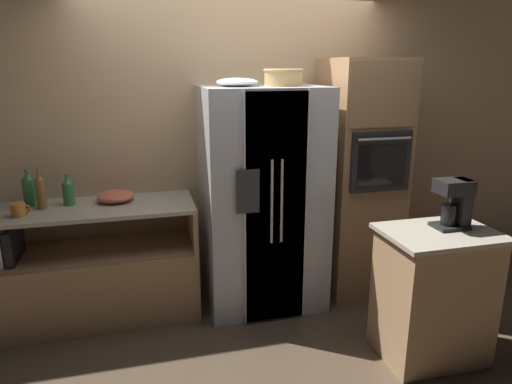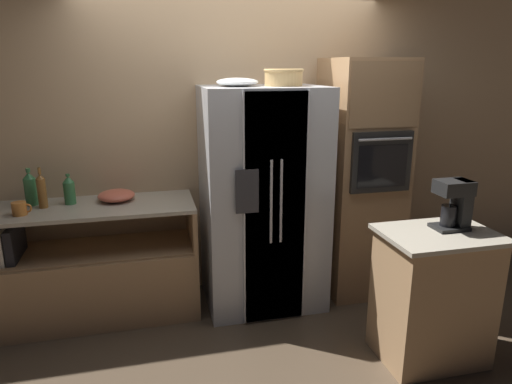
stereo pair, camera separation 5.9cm
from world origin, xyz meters
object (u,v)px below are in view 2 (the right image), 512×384
at_px(bottle_short, 42,191).
at_px(mug, 20,209).
at_px(wicker_basket, 284,77).
at_px(coffee_maker, 456,202).
at_px(bottle_tall, 69,190).
at_px(wall_oven, 360,179).
at_px(mixing_bowl, 116,195).
at_px(refrigerator, 263,199).
at_px(fruit_bowl, 237,82).
at_px(bottle_wide, 30,189).

xyz_separation_m(bottle_short, mug, (-0.13, -0.15, -0.09)).
distance_m(wicker_basket, coffee_maker, 1.54).
bearing_deg(bottle_tall, wall_oven, -2.80).
bearing_deg(bottle_short, mixing_bowl, 6.51).
xyz_separation_m(bottle_tall, bottle_short, (-0.18, -0.06, 0.02)).
bearing_deg(bottle_short, wicker_basket, -3.98).
distance_m(mug, coffee_maker, 3.01).
xyz_separation_m(refrigerator, bottle_short, (-1.69, 0.10, 0.15)).
bearing_deg(wall_oven, fruit_bowl, -177.12).
height_order(bottle_short, mug, bottle_short).
distance_m(wall_oven, mug, 2.70).
height_order(mug, coffee_maker, coffee_maker).
distance_m(refrigerator, bottle_tall, 1.52).
xyz_separation_m(refrigerator, wicker_basket, (0.15, -0.02, 0.98)).
distance_m(mug, mixing_bowl, 0.69).
relative_size(bottle_short, mug, 2.29).
relative_size(mug, coffee_maker, 0.41).
bearing_deg(bottle_wide, mug, -96.56).
height_order(refrigerator, mixing_bowl, refrigerator).
height_order(mixing_bowl, coffee_maker, coffee_maker).
relative_size(refrigerator, bottle_wide, 6.27).
bearing_deg(wicker_basket, coffee_maker, -47.82).
relative_size(fruit_bowl, mug, 2.35).
bearing_deg(mug, wall_oven, 1.95).
relative_size(wall_oven, fruit_bowl, 6.35).
bearing_deg(bottle_wide, wall_oven, -3.34).
height_order(refrigerator, wicker_basket, wicker_basket).
height_order(bottle_wide, coffee_maker, coffee_maker).
distance_m(bottle_wide, mug, 0.26).
bearing_deg(mixing_bowl, coffee_maker, -27.98).
xyz_separation_m(bottle_tall, mixing_bowl, (0.34, 0.00, -0.07)).
bearing_deg(mug, wicker_basket, 0.66).
xyz_separation_m(fruit_bowl, bottle_short, (-1.48, 0.11, -0.78)).
height_order(mug, mixing_bowl, mug).
xyz_separation_m(bottle_short, mixing_bowl, (0.53, 0.06, -0.09)).
distance_m(fruit_bowl, bottle_wide, 1.78).
bearing_deg(refrigerator, coffee_maker, -43.99).
relative_size(bottle_tall, bottle_short, 0.77).
bearing_deg(coffee_maker, mixing_bowl, 152.02).
distance_m(fruit_bowl, mug, 1.83).
height_order(fruit_bowl, coffee_maker, fruit_bowl).
distance_m(bottle_short, mug, 0.22).
bearing_deg(bottle_wide, bottle_short, -44.34).
bearing_deg(fruit_bowl, bottle_tall, 172.45).
relative_size(wicker_basket, mug, 2.26).
height_order(wall_oven, mug, wall_oven).
xyz_separation_m(wall_oven, wicker_basket, (-0.73, -0.07, 0.86)).
distance_m(bottle_tall, bottle_wide, 0.29).
bearing_deg(bottle_wide, fruit_bowl, -7.60).
bearing_deg(fruit_bowl, refrigerator, 2.83).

